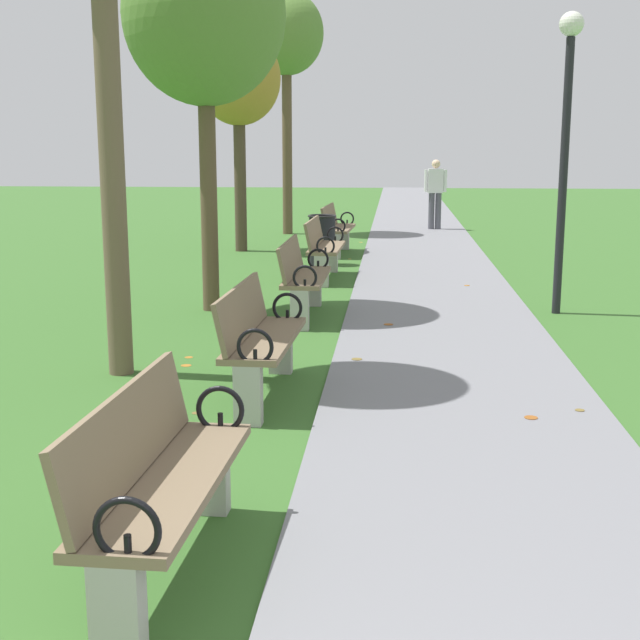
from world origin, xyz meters
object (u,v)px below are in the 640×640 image
Objects in this scene: park_bench_6 at (337,228)px; pedestrian_walking at (435,190)px; park_bench_5 at (323,247)px; park_bench_4 at (302,276)px; trash_bin at (322,240)px; lamp_post at (566,117)px; tree_5 at (286,37)px; park_bench_2 at (159,479)px; tree_3 at (204,17)px; tree_4 at (238,81)px; park_bench_3 at (259,338)px.

pedestrian_walking is (2.00, 4.83, 0.44)m from park_bench_6.
park_bench_4 is at bearing -90.00° from park_bench_5.
lamp_post is at bearing -51.74° from trash_bin.
lamp_post is (4.38, -9.11, -1.96)m from tree_5.
park_bench_2 is 1.01× the size of park_bench_4.
tree_3 is (-1.17, 0.36, 2.96)m from park_bench_4.
lamp_post reaches higher than park_bench_2.
park_bench_2 and park_bench_4 have the same top height.
park_bench_5 is 1.58m from trash_bin.
park_bench_2 is at bearing -90.00° from park_bench_4.
tree_5 is (-1.35, 15.92, 3.79)m from park_bench_2.
tree_5 is (0.49, 3.28, 1.14)m from tree_4.
park_bench_6 is 0.47× the size of lamp_post.
park_bench_3 is at bearing -90.00° from park_bench_4.
pedestrian_walking is (3.36, 1.22, -3.34)m from tree_5.
park_bench_2 reaches higher than trash_bin.
pedestrian_walking reaches higher than park_bench_2.
park_bench_3 is at bearing -79.16° from tree_4.
pedestrian_walking is at bearing 71.16° from trash_bin.
trash_bin is (-0.15, -1.47, -0.06)m from park_bench_6.
park_bench_2 is 12.31m from park_bench_6.
tree_3 is 1.12× the size of tree_4.
tree_4 is 1.16× the size of lamp_post.
tree_5 is at bearing 98.02° from park_bench_4.
tree_5 is (-1.35, 3.61, 3.79)m from park_bench_6.
park_bench_4 is 11.02m from pedestrian_walking.
park_bench_3 is (-0.00, 3.01, 0.00)m from park_bench_2.
tree_3 reaches higher than park_bench_3.
trash_bin is 5.46m from lamp_post.
park_bench_4 is 1.91× the size of trash_bin.
park_bench_3 is 0.36× the size of tree_3.
lamp_post is at bearing -64.31° from tree_5.
park_bench_6 is 1.00× the size of pedestrian_walking.
tree_4 is at bearing 169.90° from park_bench_6.
tree_3 is 5.25m from trash_bin.
park_bench_5 is 3.04m from park_bench_6.
park_bench_6 is 1.48m from trash_bin.
park_bench_4 is at bearing 90.00° from park_bench_2.
park_bench_2 is 1.00× the size of pedestrian_walking.
tree_3 is 4.35m from lamp_post.
lamp_post is at bearing 66.04° from park_bench_2.
park_bench_4 is at bearing -17.12° from tree_3.
lamp_post is (3.03, 6.81, 1.82)m from park_bench_2.
park_bench_5 is 4.30m from lamp_post.
tree_5 reaches higher than tree_3.
park_bench_2 is 7.39m from tree_3.
park_bench_6 is (0.00, 9.29, 0.00)m from park_bench_3.
park_bench_2 is at bearing -96.67° from pedestrian_walking.
park_bench_2 is at bearing -85.14° from tree_5.
park_bench_6 is at bearing 90.00° from park_bench_2.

